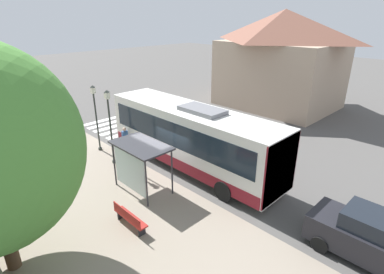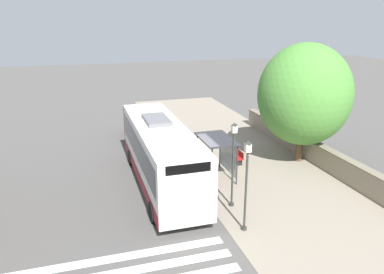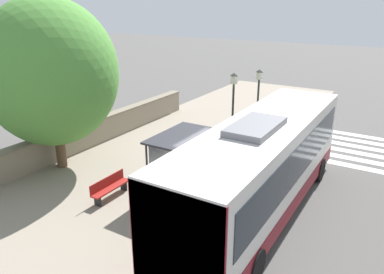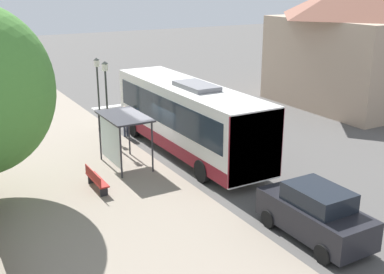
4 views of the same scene
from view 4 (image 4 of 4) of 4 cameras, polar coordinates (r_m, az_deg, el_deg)
name	(u,v)px [view 4 (image 4 of 4)]	position (r m, az deg, el deg)	size (l,w,h in m)	color
ground_plane	(155,159)	(23.49, -4.36, -2.63)	(120.00, 120.00, 0.00)	#514F4C
sidewalk_plaza	(64,177)	(22.08, -14.97, -4.57)	(9.00, 44.00, 0.02)	gray
crosswalk_stripes	(167,108)	(32.90, -2.94, 3.44)	(9.00, 5.25, 0.01)	silver
background_building	(354,40)	(34.95, 18.65, 10.79)	(8.41, 10.48, 8.61)	tan
bus	(188,117)	(23.60, -0.49, 2.42)	(2.74, 11.14, 3.71)	silver
bus_shelter	(121,124)	(22.11, -8.39, 1.50)	(1.80, 2.97, 2.45)	#2D2D33
pedestrian	(125,118)	(26.80, -7.89, 2.19)	(0.34, 0.23, 1.75)	#2D3347
bench	(96,179)	(20.24, -11.32, -4.94)	(0.40, 1.87, 0.88)	maroon
street_lamp_near	(106,95)	(25.45, -10.10, 4.87)	(0.28, 0.28, 4.38)	#2D332D
street_lamp_far	(98,88)	(27.65, -11.07, 5.67)	(0.28, 0.28, 4.23)	#2D332D
parked_car_behind_bus	(315,214)	(16.65, 14.39, -8.78)	(1.88, 4.07, 1.87)	black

